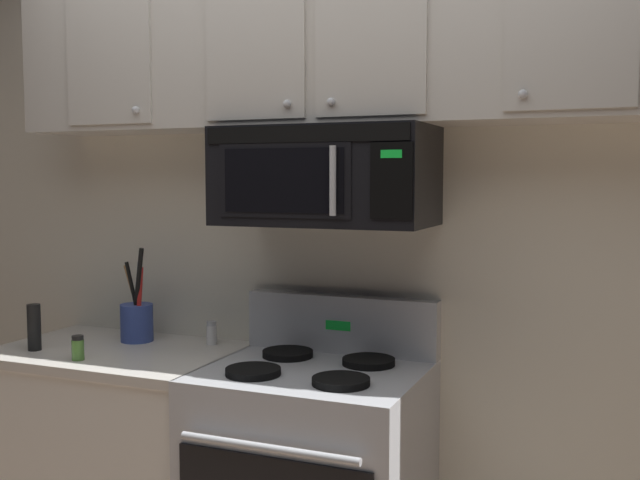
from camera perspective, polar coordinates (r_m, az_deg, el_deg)
The scene contains 8 objects.
back_wall at distance 2.92m, azimuth 2.24°, elevation 0.46°, with size 5.20×0.10×2.70m, color silver.
over_range_microwave at distance 2.68m, azimuth 0.41°, elevation 4.89°, with size 0.76×0.43×0.35m.
upper_cabinets at distance 2.75m, azimuth 0.67°, elevation 14.31°, with size 2.50×0.36×0.55m.
counter_segment at distance 3.21m, azimuth -15.01°, elevation -15.79°, with size 0.93×0.65×0.90m.
utensil_crock_blue at distance 3.17m, azimuth -13.77°, elevation -5.84°, with size 0.13×0.13×0.39m.
salt_shaker at distance 3.06m, azimuth -8.25°, elevation -7.02°, with size 0.04×0.04×0.09m.
pepper_mill at distance 3.13m, azimuth -20.93°, elevation -6.23°, with size 0.05×0.05×0.18m, color black.
spice_jar at distance 2.92m, azimuth -17.95°, elevation -7.82°, with size 0.05×0.05×0.09m.
Camera 1 is at (1.00, -1.94, 1.57)m, focal length 42.04 mm.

